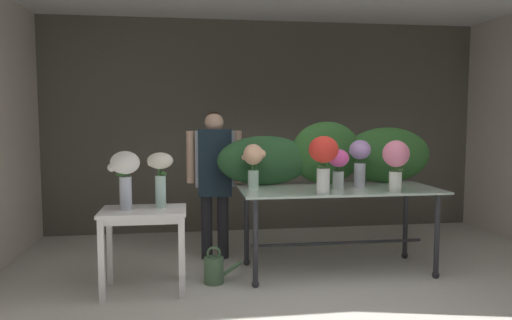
{
  "coord_description": "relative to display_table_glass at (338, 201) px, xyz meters",
  "views": [
    {
      "loc": [
        -1.04,
        -2.9,
        1.51
      ],
      "look_at": [
        -0.43,
        1.4,
        1.13
      ],
      "focal_mm": 33.44,
      "sensor_mm": 36.0,
      "label": 1
    }
  ],
  "objects": [
    {
      "name": "side_table_white",
      "position": [
        -1.83,
        -0.27,
        -0.08
      ],
      "size": [
        0.73,
        0.5,
        0.72
      ],
      "color": "white",
      "rests_on": "ground"
    },
    {
      "name": "vase_rosy_snapdragons",
      "position": [
        0.44,
        -0.31,
        0.43
      ],
      "size": [
        0.24,
        0.24,
        0.48
      ],
      "color": "silver",
      "rests_on": "display_table_glass"
    },
    {
      "name": "vase_cream_lisianthus_tall",
      "position": [
        -1.69,
        -0.22,
        0.34
      ],
      "size": [
        0.22,
        0.22,
        0.49
      ],
      "color": "silver",
      "rests_on": "side_table_white"
    },
    {
      "name": "vase_scarlet_freesia",
      "position": [
        -0.25,
        -0.33,
        0.47
      ],
      "size": [
        0.27,
        0.27,
        0.52
      ],
      "color": "silver",
      "rests_on": "display_table_glass"
    },
    {
      "name": "vase_white_roses_tall",
      "position": [
        -1.98,
        -0.28,
        0.36
      ],
      "size": [
        0.27,
        0.25,
        0.51
      ],
      "color": "silver",
      "rests_on": "side_table_white"
    },
    {
      "name": "ground_plane",
      "position": [
        -0.4,
        0.19,
        -0.7
      ],
      "size": [
        7.67,
        7.67,
        0.0
      ],
      "primitive_type": "plane",
      "color": "beige"
    },
    {
      "name": "vase_fuchsia_dahlias",
      "position": [
        -0.03,
        -0.09,
        0.37
      ],
      "size": [
        0.2,
        0.2,
        0.39
      ],
      "color": "silver",
      "rests_on": "display_table_glass"
    },
    {
      "name": "vase_lilac_tulips",
      "position": [
        0.23,
        0.05,
        0.41
      ],
      "size": [
        0.22,
        0.21,
        0.47
      ],
      "color": "silver",
      "rests_on": "display_table_glass"
    },
    {
      "name": "watering_can",
      "position": [
        -1.22,
        -0.17,
        -0.57
      ],
      "size": [
        0.35,
        0.18,
        0.34
      ],
      "color": "#4C704C",
      "rests_on": "ground"
    },
    {
      "name": "display_table_glass",
      "position": [
        0.0,
        0.0,
        0.0
      ],
      "size": [
        1.92,
        0.86,
        0.83
      ],
      "color": "silver",
      "rests_on": "ground"
    },
    {
      "name": "vase_peach_roses",
      "position": [
        -0.82,
        0.09,
        0.4
      ],
      "size": [
        0.23,
        0.19,
        0.43
      ],
      "color": "silver",
      "rests_on": "display_table_glass"
    },
    {
      "name": "foliage_backdrop",
      "position": [
        0.03,
        0.31,
        0.42
      ],
      "size": [
        2.26,
        0.24,
        0.64
      ],
      "color": "#28562D",
      "rests_on": "display_table_glass"
    },
    {
      "name": "florist",
      "position": [
        -1.17,
        0.6,
        0.27
      ],
      "size": [
        0.59,
        0.24,
        1.58
      ],
      "color": "#232328",
      "rests_on": "ground"
    },
    {
      "name": "wall_back",
      "position": [
        -0.4,
        1.92,
        0.69
      ],
      "size": [
        5.9,
        0.12,
        2.78
      ],
      "primitive_type": "cube",
      "color": "#5B564C",
      "rests_on": "ground"
    }
  ]
}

